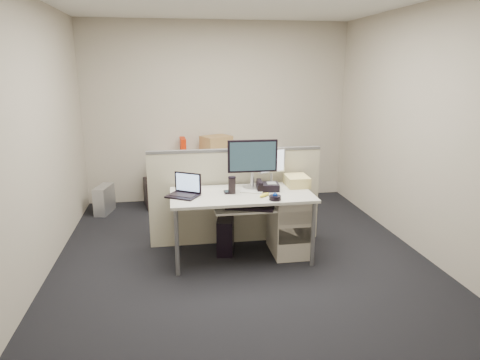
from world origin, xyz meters
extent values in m
cube|color=black|center=(0.00, 0.00, -0.01)|extent=(4.00, 4.50, 0.01)
cube|color=#B2A697|center=(0.00, 2.25, 1.35)|extent=(4.00, 0.02, 2.70)
cube|color=#B2A697|center=(0.00, -2.25, 1.35)|extent=(4.00, 0.02, 2.70)
cube|color=#B2A697|center=(-2.00, 0.00, 1.35)|extent=(0.02, 4.50, 2.70)
cube|color=#B2A697|center=(2.00, 0.00, 1.35)|extent=(0.02, 4.50, 2.70)
cube|color=silver|center=(0.00, 0.00, 0.71)|extent=(1.50, 0.75, 0.03)
cylinder|color=slate|center=(-0.70, -0.33, 0.35)|extent=(0.04, 0.04, 0.70)
cylinder|color=slate|center=(-0.70, 0.33, 0.35)|extent=(0.04, 0.04, 0.70)
cylinder|color=slate|center=(0.70, -0.33, 0.35)|extent=(0.04, 0.04, 0.70)
cylinder|color=slate|center=(0.70, 0.33, 0.35)|extent=(0.04, 0.04, 0.70)
cube|color=silver|center=(0.00, -0.18, 0.62)|extent=(0.62, 0.32, 0.02)
cube|color=beige|center=(0.55, 0.05, 0.33)|extent=(0.40, 0.55, 0.65)
cube|color=#B1AC90|center=(0.00, 0.45, 0.55)|extent=(2.00, 0.06, 1.10)
cube|color=beige|center=(0.00, 1.93, 0.36)|extent=(2.00, 0.60, 0.72)
cube|color=black|center=(0.15, 0.18, 1.00)|extent=(0.55, 0.22, 0.54)
cube|color=#B7B7BC|center=(0.40, 0.32, 0.93)|extent=(0.37, 0.26, 0.41)
cube|color=black|center=(-0.62, -0.02, 0.85)|extent=(0.38, 0.36, 0.23)
cylinder|color=black|center=(0.30, -0.28, 0.75)|extent=(0.16, 0.16, 0.05)
cube|color=black|center=(0.30, 0.08, 0.77)|extent=(0.25, 0.21, 0.08)
cube|color=silver|center=(0.15, 0.12, 0.74)|extent=(0.34, 0.37, 0.01)
cube|color=yellow|center=(0.18, 0.00, 0.74)|extent=(0.08, 0.08, 0.01)
cylinder|color=black|center=(-0.10, 0.02, 0.81)|extent=(0.08, 0.08, 0.17)
ellipsoid|color=yellow|center=(0.22, -0.15, 0.75)|extent=(0.15, 0.13, 0.04)
cube|color=black|center=(-0.15, 0.05, 0.74)|extent=(0.06, 0.12, 0.02)
cube|color=#D9C277|center=(0.66, 0.20, 0.79)|extent=(0.24, 0.31, 0.12)
cube|color=black|center=(0.05, -0.22, 0.64)|extent=(0.52, 0.33, 0.03)
cube|color=black|center=(-0.15, 0.20, 0.20)|extent=(0.25, 0.46, 0.40)
cube|color=black|center=(-1.05, 1.97, 0.20)|extent=(0.24, 0.46, 0.41)
cube|color=#B7B7BC|center=(-1.70, 1.79, 0.20)|extent=(0.26, 0.45, 0.39)
cube|color=#A47949|center=(-0.05, 2.05, 0.87)|extent=(0.51, 0.47, 0.31)
cube|color=#A47949|center=(0.60, 1.81, 0.84)|extent=(0.36, 0.30, 0.23)
cube|color=#B52004|center=(-0.55, 2.03, 0.87)|extent=(0.09, 0.32, 0.29)
camera|label=1|loc=(-0.71, -4.29, 2.03)|focal=32.00mm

